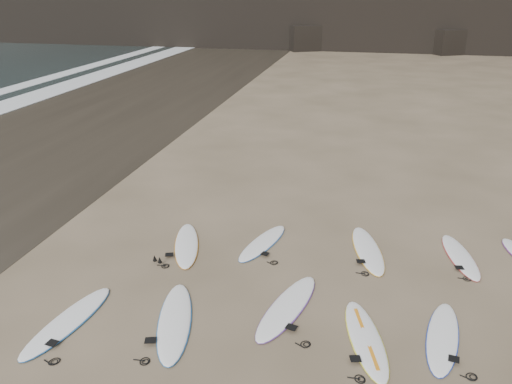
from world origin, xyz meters
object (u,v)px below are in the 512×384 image
surfboard_2 (287,307)px  surfboard_5 (187,244)px  surfboard_4 (443,337)px  surfboard_1 (175,321)px  surfboard_3 (366,338)px  surfboard_7 (368,250)px  surfboard_0 (68,321)px  surfboard_6 (263,243)px  surfboard_8 (460,256)px

surfboard_2 → surfboard_5: bearing=160.3°
surfboard_4 → surfboard_1: bearing=-162.8°
surfboard_3 → surfboard_7: size_ratio=0.95×
surfboard_1 → surfboard_2: same height
surfboard_0 → surfboard_2: (4.20, 1.43, 0.00)m
surfboard_0 → surfboard_6: (3.12, 4.06, -0.00)m
surfboard_2 → surfboard_8: (3.84, 3.01, -0.01)m
surfboard_2 → surfboard_7: bearing=76.1°
surfboard_2 → surfboard_8: surfboard_2 is taller
surfboard_6 → surfboard_7: (2.68, 0.21, 0.00)m
surfboard_2 → surfboard_8: bearing=53.5°
surfboard_4 → surfboard_6: 5.06m
surfboard_4 → surfboard_8: surfboard_4 is taller
surfboard_8 → surfboard_4: bearing=-113.8°
surfboard_6 → surfboard_5: bearing=-147.4°
surfboard_0 → surfboard_5: size_ratio=1.04×
surfboard_0 → surfboard_5: (1.22, 3.53, -0.00)m
surfboard_5 → surfboard_7: (4.58, 0.75, 0.00)m
surfboard_6 → surfboard_4: bearing=-18.5°
surfboard_3 → surfboard_6: bearing=114.4°
surfboard_4 → surfboard_5: 6.49m
surfboard_2 → surfboard_0: bearing=-145.8°
surfboard_1 → surfboard_0: bearing=176.6°
surfboard_0 → surfboard_3: bearing=16.5°
surfboard_2 → surfboard_4: bearing=9.9°
surfboard_3 → surfboard_7: 3.52m
surfboard_0 → surfboard_3: surfboard_0 is taller
surfboard_1 → surfboard_6: (1.04, 3.59, -0.01)m
surfboard_2 → surfboard_6: bearing=127.7°
surfboard_5 → surfboard_7: size_ratio=0.96×
surfboard_8 → surfboard_0: bearing=-161.5°
surfboard_4 → surfboard_8: 3.40m
surfboard_4 → surfboard_6: bearing=154.6°
surfboard_1 → surfboard_4: bearing=-9.0°
surfboard_1 → surfboard_5: bearing=89.5°
surfboard_5 → surfboard_4: bearing=-40.3°
surfboard_0 → surfboard_5: 3.73m
surfboard_2 → surfboard_3: surfboard_2 is taller
surfboard_0 → surfboard_3: size_ratio=1.05×
surfboard_0 → surfboard_2: 4.44m
surfboard_4 → surfboard_6: size_ratio=1.03×
surfboard_4 → surfboard_6: surfboard_4 is taller
surfboard_4 → surfboard_7: 3.46m
surfboard_0 → surfboard_2: size_ratio=0.97×
surfboard_1 → surfboard_6: surfboard_1 is taller
surfboard_1 → surfboard_3: surfboard_1 is taller
surfboard_6 → surfboard_0: bearing=-110.7°
surfboard_0 → surfboard_2: surfboard_2 is taller
surfboard_0 → surfboard_8: surfboard_0 is taller
surfboard_2 → surfboard_7: 3.26m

